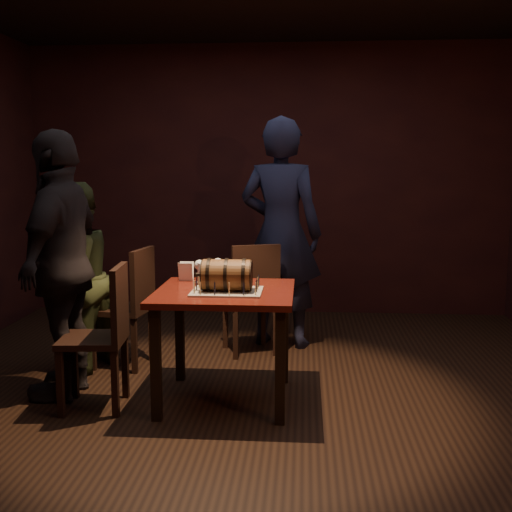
% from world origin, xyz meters
% --- Properties ---
extents(room_shell, '(5.04, 5.04, 2.80)m').
position_xyz_m(room_shell, '(0.00, 0.00, 1.40)').
color(room_shell, black).
rests_on(room_shell, ground).
extents(pub_table, '(0.90, 0.90, 0.75)m').
position_xyz_m(pub_table, '(-0.12, -0.14, 0.64)').
color(pub_table, '#49110C').
rests_on(pub_table, ground).
extents(cake_board, '(0.45, 0.35, 0.01)m').
position_xyz_m(cake_board, '(-0.10, -0.22, 0.76)').
color(cake_board, gray).
rests_on(cake_board, pub_table).
extents(barrel_cake, '(0.37, 0.22, 0.22)m').
position_xyz_m(barrel_cake, '(-0.10, -0.22, 0.86)').
color(barrel_cake, brown).
rests_on(barrel_cake, cake_board).
extents(birthday_candles, '(0.40, 0.30, 0.09)m').
position_xyz_m(birthday_candles, '(-0.10, -0.22, 0.80)').
color(birthday_candles, '#DBC483').
rests_on(birthday_candles, cake_board).
extents(wine_glass_left, '(0.07, 0.07, 0.16)m').
position_xyz_m(wine_glass_left, '(-0.33, 0.11, 0.87)').
color(wine_glass_left, silver).
rests_on(wine_glass_left, pub_table).
extents(wine_glass_mid, '(0.07, 0.07, 0.16)m').
position_xyz_m(wine_glass_mid, '(-0.22, 0.20, 0.87)').
color(wine_glass_mid, silver).
rests_on(wine_glass_mid, pub_table).
extents(wine_glass_right, '(0.07, 0.07, 0.16)m').
position_xyz_m(wine_glass_right, '(-0.04, 0.13, 0.87)').
color(wine_glass_right, silver).
rests_on(wine_glass_right, pub_table).
extents(pint_of_ale, '(0.07, 0.07, 0.15)m').
position_xyz_m(pint_of_ale, '(-0.30, 0.04, 0.82)').
color(pint_of_ale, silver).
rests_on(pint_of_ale, pub_table).
extents(menu_card, '(0.10, 0.05, 0.13)m').
position_xyz_m(menu_card, '(-0.44, 0.17, 0.81)').
color(menu_card, white).
rests_on(menu_card, pub_table).
extents(chair_back, '(0.52, 0.52, 0.93)m').
position_xyz_m(chair_back, '(-0.03, 0.91, 0.52)').
color(chair_back, black).
rests_on(chair_back, ground).
extents(chair_left_rear, '(0.45, 0.45, 0.93)m').
position_xyz_m(chair_left_rear, '(-0.94, 0.53, 0.52)').
color(chair_left_rear, black).
rests_on(chair_left_rear, ground).
extents(chair_left_front, '(0.44, 0.44, 0.93)m').
position_xyz_m(chair_left_front, '(-0.88, -0.33, 0.52)').
color(chair_left_front, black).
rests_on(chair_left_front, ground).
extents(person_back, '(0.81, 0.63, 1.97)m').
position_xyz_m(person_back, '(0.19, 1.23, 0.98)').
color(person_back, '#191B33').
rests_on(person_back, ground).
extents(person_left_rear, '(0.75, 0.84, 1.44)m').
position_xyz_m(person_left_rear, '(-1.33, 0.38, 0.72)').
color(person_left_rear, '#30371B').
rests_on(person_left_rear, ground).
extents(person_left_front, '(0.50, 1.08, 1.80)m').
position_xyz_m(person_left_front, '(-1.22, -0.11, 0.90)').
color(person_left_front, black).
rests_on(person_left_front, ground).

